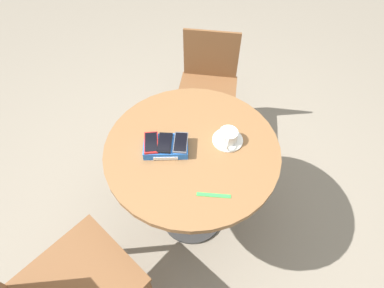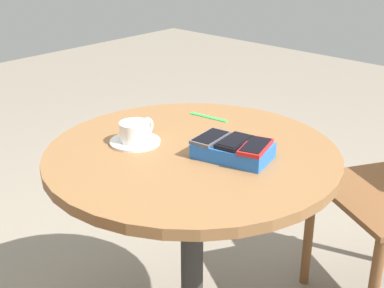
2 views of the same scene
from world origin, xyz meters
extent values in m
cylinder|color=#2D2D2D|center=(0.00, 0.00, 0.36)|extent=(0.07, 0.07, 0.68)
cylinder|color=brown|center=(0.00, 0.00, 0.71)|extent=(0.84, 0.84, 0.03)
cube|color=blue|center=(-0.12, -0.04, 0.75)|extent=(0.23, 0.17, 0.04)
cube|color=white|center=(-0.10, -0.10, 0.74)|extent=(0.11, 0.03, 0.02)
cube|color=red|center=(-0.18, -0.05, 0.77)|extent=(0.10, 0.14, 0.01)
cube|color=black|center=(-0.18, -0.05, 0.78)|extent=(0.09, 0.12, 0.00)
cube|color=black|center=(-0.12, -0.04, 0.77)|extent=(0.08, 0.12, 0.01)
cube|color=black|center=(-0.12, -0.04, 0.78)|extent=(0.07, 0.11, 0.00)
cube|color=#515156|center=(-0.05, -0.02, 0.77)|extent=(0.08, 0.13, 0.01)
cube|color=black|center=(-0.05, -0.02, 0.78)|extent=(0.07, 0.12, 0.00)
cylinder|color=silver|center=(0.16, 0.07, 0.73)|extent=(0.15, 0.15, 0.01)
cylinder|color=silver|center=(0.16, 0.07, 0.76)|extent=(0.09, 0.09, 0.06)
cylinder|color=olive|center=(0.16, 0.07, 0.78)|extent=(0.08, 0.08, 0.00)
torus|color=silver|center=(0.16, 0.02, 0.76)|extent=(0.01, 0.06, 0.06)
cube|color=green|center=(0.14, -0.24, 0.73)|extent=(0.14, 0.03, 0.00)
cylinder|color=brown|center=(-0.09, -0.56, 0.23)|extent=(0.04, 0.04, 0.45)
camera|label=1|loc=(0.18, -0.86, 1.84)|focal=28.00mm
camera|label=2|loc=(-0.94, 1.03, 1.34)|focal=50.00mm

